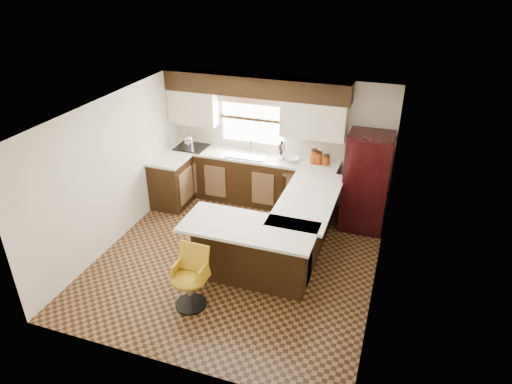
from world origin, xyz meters
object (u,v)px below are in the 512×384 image
at_px(peninsula_long, 304,225).
at_px(bar_chair, 189,279).
at_px(peninsula_return, 252,252).
at_px(refrigerator, 366,182).

height_order(peninsula_long, bar_chair, peninsula_long).
bearing_deg(peninsula_return, bar_chair, -125.03).
distance_m(peninsula_return, refrigerator, 2.45).
distance_m(peninsula_long, bar_chair, 2.14).
bearing_deg(bar_chair, peninsula_long, 60.42).
bearing_deg(peninsula_long, peninsula_return, -118.30).
relative_size(peninsula_return, refrigerator, 0.97).
bearing_deg(peninsula_long, bar_chair, -121.56).
relative_size(peninsula_long, refrigerator, 1.15).
distance_m(peninsula_return, bar_chair, 1.04).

